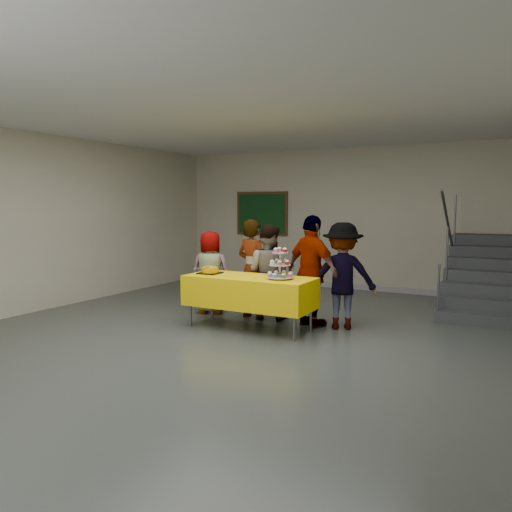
% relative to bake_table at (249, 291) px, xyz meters
% --- Properties ---
extents(room_shell, '(10.00, 10.04, 3.02)m').
position_rel_bake_table_xyz_m(room_shell, '(0.24, -0.92, 1.57)').
color(room_shell, '#4C514C').
rests_on(room_shell, ground).
extents(bake_table, '(1.88, 0.78, 0.77)m').
position_rel_bake_table_xyz_m(bake_table, '(0.00, 0.00, 0.00)').
color(bake_table, '#595960').
rests_on(bake_table, ground).
extents(cupcake_stand, '(0.38, 0.38, 0.44)m').
position_rel_bake_table_xyz_m(cupcake_stand, '(0.50, -0.01, 0.38)').
color(cupcake_stand, silver).
rests_on(cupcake_stand, bake_table).
extents(bear_cake, '(0.32, 0.36, 0.12)m').
position_rel_bake_table_xyz_m(bear_cake, '(-0.67, -0.01, 0.27)').
color(bear_cake, black).
rests_on(bear_cake, bake_table).
extents(schoolchild_a, '(0.77, 0.60, 1.37)m').
position_rel_bake_table_xyz_m(schoolchild_a, '(-1.11, 0.65, 0.13)').
color(schoolchild_a, slate).
rests_on(schoolchild_a, ground).
extents(schoolchild_b, '(0.64, 0.49, 1.58)m').
position_rel_bake_table_xyz_m(schoolchild_b, '(-0.32, 0.66, 0.23)').
color(schoolchild_b, slate).
rests_on(schoolchild_b, ground).
extents(schoolchild_c, '(0.75, 0.59, 1.49)m').
position_rel_bake_table_xyz_m(schoolchild_c, '(-0.07, 0.71, 0.19)').
color(schoolchild_c, slate).
rests_on(schoolchild_c, ground).
extents(schoolchild_d, '(1.05, 0.75, 1.65)m').
position_rel_bake_table_xyz_m(schoolchild_d, '(0.73, 0.58, 0.27)').
color(schoolchild_d, slate).
rests_on(schoolchild_d, ground).
extents(schoolchild_e, '(1.14, 0.90, 1.55)m').
position_rel_bake_table_xyz_m(schoolchild_e, '(1.17, 0.68, 0.22)').
color(schoolchild_e, slate).
rests_on(schoolchild_e, ground).
extents(staircase, '(1.30, 2.40, 2.04)m').
position_rel_bake_table_xyz_m(staircase, '(2.94, 3.19, -0.07)').
color(staircase, '#424447').
rests_on(staircase, ground).
extents(noticeboard, '(1.30, 0.05, 1.00)m').
position_rel_bake_table_xyz_m(noticeboard, '(-1.91, 4.02, 1.04)').
color(noticeboard, '#472B16').
rests_on(noticeboard, ground).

